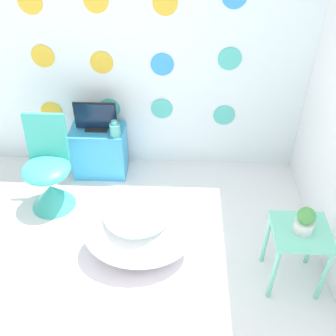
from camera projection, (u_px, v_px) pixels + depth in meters
wall_back_dotted at (133, 40)px, 3.43m from camera, size 4.21×0.05×2.60m
rug at (133, 269)px, 3.10m from camera, size 1.37×0.98×0.01m
bathtub at (139, 232)px, 3.09m from camera, size 0.87×0.63×0.47m
chair at (50, 181)px, 3.52m from camera, size 0.42×0.42×0.87m
tv_cabinet at (100, 151)px, 3.92m from camera, size 0.52×0.34×0.51m
tv at (95, 118)px, 3.69m from camera, size 0.40×0.12×0.28m
vase at (115, 129)px, 3.63m from camera, size 0.10×0.10×0.16m
side_table at (299, 241)px, 2.77m from camera, size 0.40×0.38×0.54m
potted_plant_left at (305, 221)px, 2.64m from camera, size 0.14×0.14×0.20m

